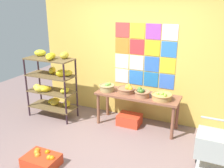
{
  "coord_description": "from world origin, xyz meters",
  "views": [
    {
      "loc": [
        1.6,
        -3.12,
        2.41
      ],
      "look_at": [
        -0.15,
        0.7,
        1.0
      ],
      "focal_mm": 39.92,
      "sensor_mm": 36.0,
      "label": 1
    }
  ],
  "objects_px": {
    "fruit_basket_back_left": "(142,93)",
    "shopping_cart": "(215,147)",
    "display_table": "(137,99)",
    "produce_crate_under_table": "(129,120)",
    "fruit_basket_centre": "(107,87)",
    "fruit_basket_back_right": "(162,96)",
    "banana_shelf_unit": "(52,81)",
    "orange_crate_foreground": "(42,160)",
    "fruit_basket_right": "(127,89)"
  },
  "relations": [
    {
      "from": "fruit_basket_back_left",
      "to": "fruit_basket_centre",
      "type": "bearing_deg",
      "value": 178.12
    },
    {
      "from": "banana_shelf_unit",
      "to": "fruit_basket_centre",
      "type": "relative_size",
      "value": 4.6
    },
    {
      "from": "orange_crate_foreground",
      "to": "produce_crate_under_table",
      "type": "bearing_deg",
      "value": 67.66
    },
    {
      "from": "banana_shelf_unit",
      "to": "display_table",
      "type": "bearing_deg",
      "value": 9.96
    },
    {
      "from": "produce_crate_under_table",
      "to": "shopping_cart",
      "type": "height_order",
      "value": "shopping_cart"
    },
    {
      "from": "display_table",
      "to": "fruit_basket_back_left",
      "type": "distance_m",
      "value": 0.22
    },
    {
      "from": "banana_shelf_unit",
      "to": "orange_crate_foreground",
      "type": "height_order",
      "value": "banana_shelf_unit"
    },
    {
      "from": "fruit_basket_centre",
      "to": "fruit_basket_right",
      "type": "height_order",
      "value": "fruit_basket_centre"
    },
    {
      "from": "fruit_basket_back_right",
      "to": "shopping_cart",
      "type": "height_order",
      "value": "fruit_basket_back_right"
    },
    {
      "from": "fruit_basket_right",
      "to": "produce_crate_under_table",
      "type": "height_order",
      "value": "fruit_basket_right"
    },
    {
      "from": "fruit_basket_right",
      "to": "shopping_cart",
      "type": "height_order",
      "value": "fruit_basket_right"
    },
    {
      "from": "banana_shelf_unit",
      "to": "fruit_basket_back_right",
      "type": "relative_size",
      "value": 3.73
    },
    {
      "from": "fruit_basket_back_right",
      "to": "orange_crate_foreground",
      "type": "height_order",
      "value": "fruit_basket_back_right"
    },
    {
      "from": "fruit_basket_back_left",
      "to": "fruit_basket_right",
      "type": "relative_size",
      "value": 0.82
    },
    {
      "from": "orange_crate_foreground",
      "to": "fruit_basket_centre",
      "type": "bearing_deg",
      "value": 81.06
    },
    {
      "from": "display_table",
      "to": "fruit_basket_back_left",
      "type": "height_order",
      "value": "fruit_basket_back_left"
    },
    {
      "from": "display_table",
      "to": "fruit_basket_back_right",
      "type": "bearing_deg",
      "value": -7.96
    },
    {
      "from": "fruit_basket_centre",
      "to": "produce_crate_under_table",
      "type": "distance_m",
      "value": 0.81
    },
    {
      "from": "produce_crate_under_table",
      "to": "fruit_basket_back_left",
      "type": "bearing_deg",
      "value": -16.88
    },
    {
      "from": "banana_shelf_unit",
      "to": "shopping_cart",
      "type": "bearing_deg",
      "value": -10.81
    },
    {
      "from": "fruit_basket_back_left",
      "to": "fruit_basket_centre",
      "type": "xyz_separation_m",
      "value": [
        -0.74,
        0.02,
        -0.0
      ]
    },
    {
      "from": "banana_shelf_unit",
      "to": "orange_crate_foreground",
      "type": "relative_size",
      "value": 2.72
    },
    {
      "from": "fruit_basket_centre",
      "to": "fruit_basket_back_left",
      "type": "bearing_deg",
      "value": -1.88
    },
    {
      "from": "display_table",
      "to": "produce_crate_under_table",
      "type": "distance_m",
      "value": 0.51
    },
    {
      "from": "display_table",
      "to": "fruit_basket_back_left",
      "type": "relative_size",
      "value": 5.46
    },
    {
      "from": "fruit_basket_back_left",
      "to": "shopping_cart",
      "type": "height_order",
      "value": "fruit_basket_back_left"
    },
    {
      "from": "fruit_basket_centre",
      "to": "shopping_cart",
      "type": "xyz_separation_m",
      "value": [
        2.1,
        -0.87,
        -0.31
      ]
    },
    {
      "from": "fruit_basket_right",
      "to": "fruit_basket_back_right",
      "type": "height_order",
      "value": "fruit_basket_right"
    },
    {
      "from": "display_table",
      "to": "produce_crate_under_table",
      "type": "bearing_deg",
      "value": -177.64
    },
    {
      "from": "fruit_basket_back_left",
      "to": "shopping_cart",
      "type": "relative_size",
      "value": 0.38
    },
    {
      "from": "produce_crate_under_table",
      "to": "fruit_basket_centre",
      "type": "bearing_deg",
      "value": -172.99
    },
    {
      "from": "banana_shelf_unit",
      "to": "shopping_cart",
      "type": "xyz_separation_m",
      "value": [
        3.27,
        -0.62,
        -0.35
      ]
    },
    {
      "from": "fruit_basket_back_left",
      "to": "fruit_basket_back_right",
      "type": "relative_size",
      "value": 0.78
    },
    {
      "from": "orange_crate_foreground",
      "to": "shopping_cart",
      "type": "height_order",
      "value": "shopping_cart"
    },
    {
      "from": "display_table",
      "to": "fruit_basket_back_left",
      "type": "bearing_deg",
      "value": -36.99
    },
    {
      "from": "produce_crate_under_table",
      "to": "fruit_basket_right",
      "type": "bearing_deg",
      "value": 165.59
    },
    {
      "from": "produce_crate_under_table",
      "to": "shopping_cart",
      "type": "xyz_separation_m",
      "value": [
        1.64,
        -0.93,
        0.34
      ]
    },
    {
      "from": "shopping_cart",
      "to": "banana_shelf_unit",
      "type": "bearing_deg",
      "value": 173.57
    },
    {
      "from": "fruit_basket_centre",
      "to": "orange_crate_foreground",
      "type": "bearing_deg",
      "value": -98.94
    },
    {
      "from": "display_table",
      "to": "shopping_cart",
      "type": "height_order",
      "value": "shopping_cart"
    },
    {
      "from": "display_table",
      "to": "fruit_basket_right",
      "type": "bearing_deg",
      "value": 176.64
    },
    {
      "from": "display_table",
      "to": "shopping_cart",
      "type": "relative_size",
      "value": 2.09
    },
    {
      "from": "produce_crate_under_table",
      "to": "shopping_cart",
      "type": "relative_size",
      "value": 0.59
    },
    {
      "from": "fruit_basket_right",
      "to": "banana_shelf_unit",
      "type": "bearing_deg",
      "value": -168.13
    },
    {
      "from": "produce_crate_under_table",
      "to": "orange_crate_foreground",
      "type": "bearing_deg",
      "value": -112.34
    },
    {
      "from": "fruit_basket_back_right",
      "to": "produce_crate_under_table",
      "type": "xyz_separation_m",
      "value": [
        -0.65,
        0.06,
        -0.64
      ]
    },
    {
      "from": "banana_shelf_unit",
      "to": "display_table",
      "type": "relative_size",
      "value": 0.88
    },
    {
      "from": "produce_crate_under_table",
      "to": "orange_crate_foreground",
      "type": "xyz_separation_m",
      "value": [
        -0.75,
        -1.81,
        -0.02
      ]
    },
    {
      "from": "fruit_basket_back_left",
      "to": "fruit_basket_centre",
      "type": "distance_m",
      "value": 0.74
    },
    {
      "from": "banana_shelf_unit",
      "to": "fruit_basket_right",
      "type": "distance_m",
      "value": 1.59
    }
  ]
}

